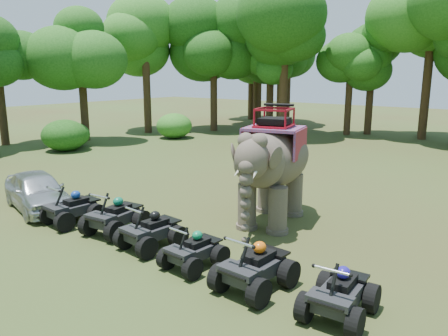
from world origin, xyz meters
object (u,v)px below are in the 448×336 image
at_px(atv_5, 340,287).
at_px(parked_car, 37,191).
at_px(atv_1, 115,212).
at_px(atv_2, 151,226).
at_px(atv_3, 194,246).
at_px(elephant, 272,165).
at_px(atv_0, 72,204).
at_px(atv_4, 255,261).

bearing_deg(atv_5, parked_car, 175.76).
relative_size(atv_1, atv_2, 1.05).
bearing_deg(atv_3, atv_2, 176.48).
distance_m(elephant, atv_2, 4.42).
bearing_deg(atv_1, atv_5, -8.61).
relative_size(atv_3, atv_5, 0.91).
bearing_deg(atv_0, atv_3, 3.32).
distance_m(atv_1, atv_5, 7.36).
bearing_deg(elephant, atv_0, -154.59).
height_order(parked_car, atv_4, parked_car).
height_order(atv_0, atv_3, atv_0).
distance_m(parked_car, atv_0, 2.30).
height_order(elephant, atv_5, elephant).
bearing_deg(atv_2, atv_3, -2.54).
distance_m(atv_0, atv_4, 7.16).
distance_m(elephant, atv_0, 6.61).
xyz_separation_m(elephant, atv_3, (0.33, -4.18, -1.33)).
relative_size(atv_1, atv_4, 1.00).
distance_m(atv_0, atv_1, 1.81).
xyz_separation_m(elephant, parked_car, (-7.27, -4.07, -1.22)).
distance_m(elephant, atv_4, 4.86).
bearing_deg(atv_1, atv_0, -176.46).
bearing_deg(atv_0, atv_5, 4.10).
height_order(atv_4, atv_5, atv_4).
bearing_deg(atv_3, atv_1, 177.54).
relative_size(atv_0, atv_1, 0.98).
bearing_deg(atv_3, atv_0, -177.11).
relative_size(atv_1, atv_3, 1.17).
bearing_deg(atv_4, parked_car, -178.45).
bearing_deg(atv_4, atv_0, -177.85).
xyz_separation_m(atv_0, atv_1, (1.78, 0.33, 0.02)).
height_order(elephant, atv_4, elephant).
height_order(elephant, parked_car, elephant).
distance_m(atv_2, atv_5, 5.60).
distance_m(parked_car, atv_2, 5.83).
distance_m(parked_car, atv_3, 7.61).
xyz_separation_m(atv_0, atv_2, (3.53, 0.19, -0.02)).
height_order(elephant, atv_3, elephant).
distance_m(elephant, atv_1, 5.15).
bearing_deg(elephant, atv_4, -76.86).
relative_size(atv_3, atv_4, 0.85).
distance_m(atv_3, atv_5, 3.82).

